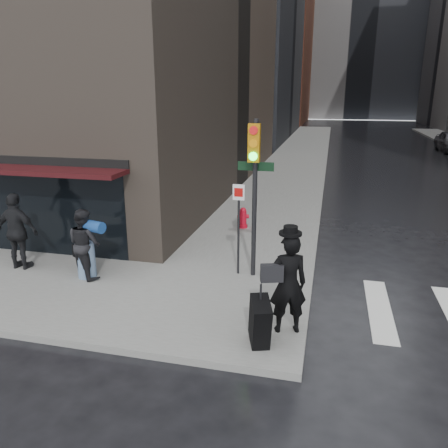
{
  "coord_description": "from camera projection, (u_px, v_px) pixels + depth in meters",
  "views": [
    {
      "loc": [
        2.21,
        -8.27,
        4.62
      ],
      "look_at": [
        -0.37,
        2.32,
        1.3
      ],
      "focal_mm": 35.0,
      "sensor_mm": 36.0,
      "label": 1
    }
  ],
  "objects": [
    {
      "name": "sidewalk_left",
      "position": [
        302.0,
        151.0,
        34.61
      ],
      "size": [
        4.0,
        50.0,
        0.15
      ],
      "primitive_type": "cube",
      "color": "slate",
      "rests_on": "ground"
    },
    {
      "name": "bldg_left_far",
      "position": [
        236.0,
        34.0,
        66.33
      ],
      "size": [
        22.0,
        20.0,
        26.0
      ],
      "primitive_type": "cube",
      "color": "brown",
      "rests_on": "ground"
    },
    {
      "name": "traffic_light",
      "position": [
        253.0,
        178.0,
        10.31
      ],
      "size": [
        0.97,
        0.43,
        3.87
      ],
      "rotation": [
        0.0,
        0.0,
        -0.0
      ],
      "color": "black",
      "rests_on": "ground"
    },
    {
      "name": "fire_hydrant",
      "position": [
        243.0,
        219.0,
        14.87
      ],
      "size": [
        0.41,
        0.31,
        0.71
      ],
      "rotation": [
        0.0,
        0.0,
        0.42
      ],
      "color": "#AF0A1D",
      "rests_on": "ground"
    },
    {
      "name": "man_jeans",
      "position": [
        85.0,
        243.0,
        10.75
      ],
      "size": [
        1.2,
        1.07,
        1.76
      ],
      "rotation": [
        0.0,
        0.0,
        2.69
      ],
      "color": "black",
      "rests_on": "ground"
    },
    {
      "name": "man_overcoat",
      "position": [
        282.0,
        290.0,
        8.15
      ],
      "size": [
        1.11,
        1.37,
        2.17
      ],
      "rotation": [
        0.0,
        0.0,
        3.45
      ],
      "color": "black",
      "rests_on": "ground"
    },
    {
      "name": "man_greycoat",
      "position": [
        18.0,
        232.0,
        11.24
      ],
      "size": [
        1.19,
        0.53,
        2.01
      ],
      "rotation": [
        0.0,
        0.0,
        3.11
      ],
      "color": "black",
      "rests_on": "ground"
    },
    {
      "name": "ground",
      "position": [
        215.0,
        312.0,
        9.53
      ],
      "size": [
        140.0,
        140.0,
        0.0
      ],
      "primitive_type": "plane",
      "color": "black",
      "rests_on": "ground"
    },
    {
      "name": "bldg_distant",
      "position": [
        362.0,
        23.0,
        76.02
      ],
      "size": [
        40.0,
        12.0,
        32.0
      ],
      "primitive_type": "cube",
      "color": "slate",
      "rests_on": "ground"
    }
  ]
}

